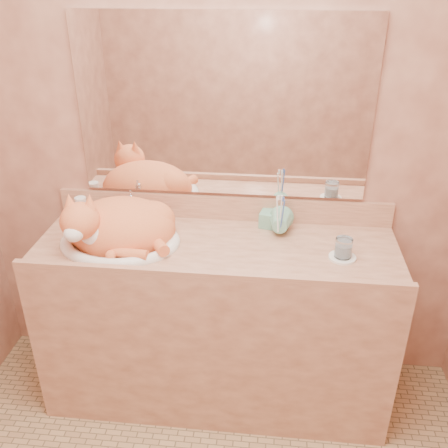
# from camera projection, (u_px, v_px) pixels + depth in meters

# --- Properties ---
(wall_back) EXTENTS (2.40, 0.02, 2.50)m
(wall_back) POSITION_uv_depth(u_px,v_px,m) (223.00, 139.00, 2.25)
(wall_back) COLOR brown
(wall_back) RESTS_ON ground
(vanity_counter) EXTENTS (1.60, 0.55, 0.85)m
(vanity_counter) POSITION_uv_depth(u_px,v_px,m) (217.00, 322.00, 2.39)
(vanity_counter) COLOR #945B42
(vanity_counter) RESTS_ON floor
(mirror) EXTENTS (1.30, 0.02, 0.80)m
(mirror) POSITION_uv_depth(u_px,v_px,m) (223.00, 109.00, 2.18)
(mirror) COLOR white
(mirror) RESTS_ON wall_back
(sink_basin) EXTENTS (0.55, 0.47, 0.16)m
(sink_basin) POSITION_uv_depth(u_px,v_px,m) (119.00, 226.00, 2.18)
(sink_basin) COLOR white
(sink_basin) RESTS_ON vanity_counter
(faucet) EXTENTS (0.06, 0.11, 0.15)m
(faucet) POSITION_uv_depth(u_px,v_px,m) (131.00, 208.00, 2.36)
(faucet) COLOR silver
(faucet) RESTS_ON vanity_counter
(cat) EXTENTS (0.51, 0.43, 0.26)m
(cat) POSITION_uv_depth(u_px,v_px,m) (116.00, 224.00, 2.19)
(cat) COLOR #DC6032
(cat) RESTS_ON sink_basin
(soap_dispenser) EXTENTS (0.09, 0.09, 0.17)m
(soap_dispenser) POSITION_uv_depth(u_px,v_px,m) (267.00, 214.00, 2.29)
(soap_dispenser) COLOR #6EB094
(soap_dispenser) RESTS_ON vanity_counter
(toothbrush_cup) EXTENTS (0.13, 0.13, 0.11)m
(toothbrush_cup) POSITION_uv_depth(u_px,v_px,m) (279.00, 228.00, 2.23)
(toothbrush_cup) COLOR #6EB094
(toothbrush_cup) RESTS_ON vanity_counter
(toothbrushes) EXTENTS (0.03, 0.03, 0.21)m
(toothbrushes) POSITION_uv_depth(u_px,v_px,m) (280.00, 214.00, 2.19)
(toothbrushes) COLOR white
(toothbrushes) RESTS_ON toothbrush_cup
(saucer) EXTENTS (0.11, 0.11, 0.01)m
(saucer) POSITION_uv_depth(u_px,v_px,m) (342.00, 257.00, 2.10)
(saucer) COLOR white
(saucer) RESTS_ON vanity_counter
(water_glass) EXTENTS (0.07, 0.07, 0.08)m
(water_glass) POSITION_uv_depth(u_px,v_px,m) (344.00, 248.00, 2.08)
(water_glass) COLOR silver
(water_glass) RESTS_ON saucer
(lotion_bottle) EXTENTS (0.05, 0.05, 0.13)m
(lotion_bottle) POSITION_uv_depth(u_px,v_px,m) (82.00, 210.00, 2.37)
(lotion_bottle) COLOR white
(lotion_bottle) RESTS_ON vanity_counter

